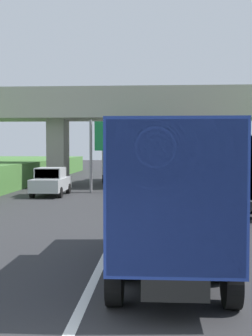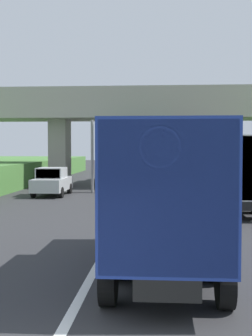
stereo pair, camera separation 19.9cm
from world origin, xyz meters
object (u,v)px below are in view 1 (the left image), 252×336
truck_orange (157,156)px  car_silver (51,182)px  truck_blue (169,191)px  overhead_highway_sign (135,140)px  car_white (189,167)px  truck_black (120,159)px  truck_red (229,169)px

truck_orange → car_silver: (-6.54, -27.66, -1.08)m
truck_blue → car_silver: size_ratio=1.78×
overhead_highway_sign → car_white: (4.82, 18.26, -2.57)m
truck_black → truck_red: bearing=-69.5°
overhead_highway_sign → car_silver: overhead_highway_sign is taller
overhead_highway_sign → truck_red: (4.76, -8.09, -1.50)m
truck_black → car_white: truck_black is taller
truck_orange → car_silver: truck_orange is taller
car_white → truck_red: bearing=-90.1°
truck_blue → truck_black: bearing=96.8°
truck_red → car_white: truck_red is taller
overhead_highway_sign → truck_blue: size_ratio=0.81×
truck_blue → truck_orange: 44.37m
truck_black → truck_orange: size_ratio=1.00×
truck_black → truck_blue: bearing=-83.2°
truck_blue → truck_orange: size_ratio=1.00×
truck_red → truck_orange: size_ratio=1.00×
truck_orange → car_silver: 28.44m
car_silver → car_white: 22.59m
overhead_highway_sign → truck_black: 9.24m
overhead_highway_sign → car_silver: 6.01m
car_silver → car_white: same height
truck_blue → truck_black: 27.95m
car_silver → car_white: size_ratio=1.00×
truck_black → car_silver: 11.60m
truck_black → car_white: (6.45, 9.29, -1.08)m
truck_red → car_white: (0.06, 26.35, -1.08)m
truck_blue → truck_red: 11.12m
truck_orange → car_silver: size_ratio=1.78×
truck_blue → car_silver: bearing=111.8°
truck_black → overhead_highway_sign: bearing=-79.7°
truck_red → car_silver: bearing=148.4°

